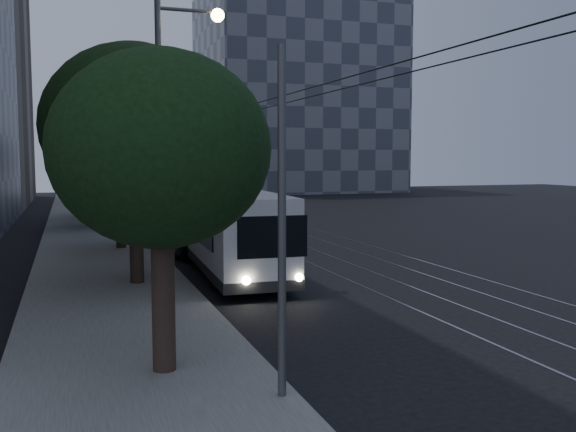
% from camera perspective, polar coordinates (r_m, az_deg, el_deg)
% --- Properties ---
extents(ground, '(120.00, 120.00, 0.00)m').
position_cam_1_polar(ground, '(22.18, 4.38, -5.60)').
color(ground, black).
rests_on(ground, ground).
extents(sidewalk, '(5.00, 90.00, 0.15)m').
position_cam_1_polar(sidewalk, '(40.24, -17.17, -0.80)').
color(sidewalk, slate).
rests_on(sidewalk, ground).
extents(tram_rails, '(4.52, 90.00, 0.02)m').
position_cam_1_polar(tram_rails, '(41.73, -3.31, -0.46)').
color(tram_rails, '#96969E').
rests_on(tram_rails, ground).
extents(overhead_wires, '(2.23, 90.00, 6.00)m').
position_cam_1_polar(overhead_wires, '(40.18, -13.69, 4.13)').
color(overhead_wires, black).
rests_on(overhead_wires, ground).
extents(building_distant_right, '(22.00, 18.00, 24.00)m').
position_cam_1_polar(building_distant_right, '(79.97, 0.69, 10.91)').
color(building_distant_right, '#3E434F').
rests_on(building_distant_right, ground).
extents(trolleybus, '(2.89, 11.60, 5.63)m').
position_cam_1_polar(trolleybus, '(23.80, -5.52, -1.00)').
color(trolleybus, silver).
rests_on(trolleybus, ground).
extents(pickup_silver, '(3.13, 6.71, 1.86)m').
position_cam_1_polar(pickup_silver, '(29.02, -7.97, -1.20)').
color(pickup_silver, '#BABCC2').
rests_on(pickup_silver, ground).
extents(car_white_a, '(2.09, 3.74, 1.20)m').
position_cam_1_polar(car_white_a, '(37.07, -10.17, -0.33)').
color(car_white_a, '#AEADB2').
rests_on(car_white_a, ground).
extents(car_white_b, '(3.50, 5.17, 1.39)m').
position_cam_1_polar(car_white_b, '(44.52, -11.40, 0.70)').
color(car_white_b, white).
rests_on(car_white_b, ground).
extents(car_white_c, '(2.80, 4.29, 1.34)m').
position_cam_1_polar(car_white_c, '(48.49, -11.91, 1.03)').
color(car_white_c, '#B2B2B6').
rests_on(car_white_c, ground).
extents(car_white_d, '(3.29, 5.01, 1.58)m').
position_cam_1_polar(car_white_d, '(53.42, -12.90, 1.52)').
color(car_white_d, silver).
rests_on(car_white_d, ground).
extents(tree_0, '(4.09, 4.09, 6.17)m').
position_cam_1_polar(tree_0, '(12.09, -11.25, 5.75)').
color(tree_0, black).
rests_on(tree_0, ground).
extents(tree_1, '(5.76, 5.76, 7.75)m').
position_cam_1_polar(tree_1, '(20.96, -13.54, 7.77)').
color(tree_1, black).
rests_on(tree_1, ground).
extents(tree_2, '(4.97, 4.97, 7.06)m').
position_cam_1_polar(tree_2, '(29.32, -14.81, 6.34)').
color(tree_2, black).
rests_on(tree_2, ground).
extents(tree_3, '(5.78, 5.78, 7.00)m').
position_cam_1_polar(tree_3, '(38.72, -16.28, 5.39)').
color(tree_3, black).
rests_on(tree_3, ground).
extents(tree_4, '(4.93, 4.93, 6.43)m').
position_cam_1_polar(tree_4, '(44.97, -16.22, 5.10)').
color(tree_4, black).
rests_on(tree_4, ground).
extents(tree_5, '(3.86, 3.86, 5.89)m').
position_cam_1_polar(tree_5, '(58.86, -16.86, 5.01)').
color(tree_5, black).
rests_on(tree_5, ground).
extents(streetlamp_near, '(2.26, 0.44, 9.26)m').
position_cam_1_polar(streetlamp_near, '(21.36, -10.28, 9.06)').
color(streetlamp_near, '#4F4F51').
rests_on(streetlamp_near, ground).
extents(streetlamp_far, '(2.63, 0.44, 10.99)m').
position_cam_1_polar(streetlamp_far, '(44.94, -14.07, 8.18)').
color(streetlamp_far, '#4F4F51').
rests_on(streetlamp_far, ground).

